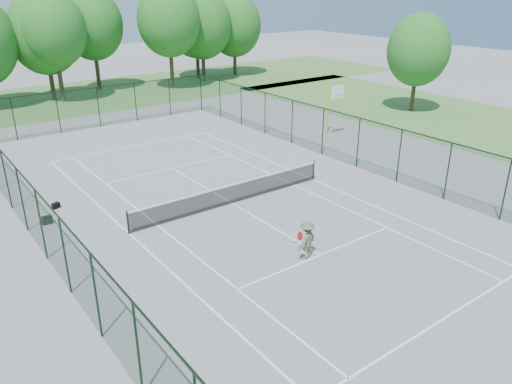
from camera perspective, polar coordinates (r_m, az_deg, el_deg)
ground at (r=25.06m, az=-2.73°, el=-1.31°), size 140.00×140.00×0.00m
grass_far at (r=51.67m, az=-22.04°, el=9.79°), size 80.00×16.00×0.01m
grass_side at (r=44.50m, az=20.84°, el=8.07°), size 14.00×40.00×0.01m
court_lines at (r=25.06m, az=-2.73°, el=-1.30°), size 11.05×23.85×0.01m
tennis_net at (r=24.83m, az=-2.76°, el=-0.10°), size 11.08×0.08×1.10m
fence_enclosure at (r=24.46m, az=-2.80°, el=2.02°), size 18.05×36.05×3.02m
tree_line_far at (r=50.82m, az=-23.06°, el=16.35°), size 39.40×6.40×9.70m
basketball_goal at (r=36.23m, az=8.82°, el=10.36°), size 1.20×1.43×3.65m
tree_side at (r=44.73m, az=18.07°, el=15.18°), size 5.10×5.10×8.08m
sports_bag_a at (r=24.83m, az=-22.76°, el=-2.96°), size 0.47×0.30×0.36m
sports_bag_b at (r=26.35m, az=-21.90°, el=-1.45°), size 0.41×0.33×0.28m
tennis_player at (r=20.00m, az=5.82°, el=-5.45°), size 1.90×0.86×1.61m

